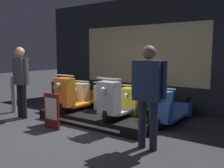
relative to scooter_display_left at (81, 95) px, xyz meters
The scene contains 14 objects.
ground_plane 1.61m from the scooter_display_left, 66.22° to the right, with size 30.00×30.00×0.00m, color #2D2D33.
shop_wall_back 2.31m from the scooter_display_left, 72.83° to the left, with size 7.19×0.09×3.20m.
display_platform 0.78m from the scooter_display_left, ahead, with size 2.79×1.48×0.22m.
scooter_display_left is the anchor object (origin of this frame).
scooter_display_right 1.26m from the scooter_display_left, ahead, with size 0.60×1.64×0.89m.
scooter_backrow_0 1.29m from the scooter_display_left, 141.61° to the left, with size 0.60×1.64×0.89m.
scooter_backrow_1 0.85m from the scooter_display_left, 106.65° to the left, with size 0.60×1.64×0.89m.
scooter_backrow_2 0.97m from the scooter_display_left, 56.42° to the left, with size 0.60×1.64×0.89m.
scooter_backrow_3 1.52m from the scooter_display_left, 31.58° to the left, with size 0.60×1.64×0.89m.
scooter_backrow_4 2.20m from the scooter_display_left, 21.12° to the left, with size 0.60×1.64×0.89m.
person_left_browsing 1.52m from the scooter_display_left, 141.98° to the right, with size 0.52×0.23×1.74m.
person_right_browsing 2.52m from the scooter_display_left, 21.22° to the right, with size 0.63×0.26×1.73m.
price_sign_board 1.09m from the scooter_display_left, 82.79° to the right, with size 0.43×0.04×0.76m.
street_bollard 1.98m from the scooter_display_left, 160.84° to the right, with size 0.12×0.12×1.01m.
Camera 1 is at (3.55, -3.15, 1.61)m, focal length 40.00 mm.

